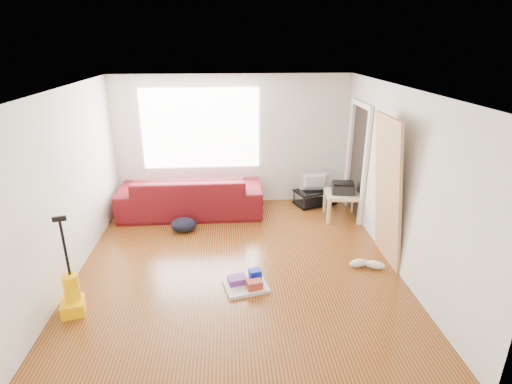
{
  "coord_description": "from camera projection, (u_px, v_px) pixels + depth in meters",
  "views": [
    {
      "loc": [
        -0.11,
        -5.04,
        3.08
      ],
      "look_at": [
        0.31,
        0.6,
        0.91
      ],
      "focal_mm": 28.0,
      "sensor_mm": 36.0,
      "label": 1
    }
  ],
  "objects": [
    {
      "name": "sneakers",
      "position": [
        367.0,
        264.0,
        5.73
      ],
      "size": [
        0.52,
        0.27,
        0.12
      ],
      "rotation": [
        0.0,
        0.0,
        -0.26
      ],
      "color": "silver",
      "rests_on": "ground"
    },
    {
      "name": "tv_stand",
      "position": [
        315.0,
        197.0,
        7.92
      ],
      "size": [
        0.89,
        0.69,
        0.3
      ],
      "rotation": [
        0.0,
        0.0,
        0.34
      ],
      "color": "black",
      "rests_on": "ground"
    },
    {
      "name": "printer",
      "position": [
        343.0,
        188.0,
        7.16
      ],
      "size": [
        0.44,
        0.37,
        0.21
      ],
      "rotation": [
        0.0,
        0.0,
        -0.18
      ],
      "color": "black",
      "rests_on": "side_table"
    },
    {
      "name": "side_table",
      "position": [
        342.0,
        197.0,
        7.23
      ],
      "size": [
        0.65,
        0.65,
        0.48
      ],
      "rotation": [
        0.0,
        0.0,
        -0.11
      ],
      "color": "tan",
      "rests_on": "ground"
    },
    {
      "name": "cleaning_tray",
      "position": [
        247.0,
        283.0,
        5.29
      ],
      "size": [
        0.63,
        0.55,
        0.2
      ],
      "rotation": [
        0.0,
        0.0,
        0.23
      ],
      "color": "beige",
      "rests_on": "ground"
    },
    {
      "name": "sofa",
      "position": [
        192.0,
        213.0,
        7.56
      ],
      "size": [
        2.61,
        1.02,
        0.76
      ],
      "primitive_type": "imported",
      "rotation": [
        0.0,
        0.0,
        3.14
      ],
      "color": "#530C10",
      "rests_on": "ground"
    },
    {
      "name": "door_panel",
      "position": [
        379.0,
        259.0,
        5.99
      ],
      "size": [
        0.27,
        0.86,
        2.14
      ],
      "primitive_type": "cube",
      "rotation": [
        0.0,
        -0.1,
        0.0
      ],
      "color": "#A3744A",
      "rests_on": "ground"
    },
    {
      "name": "tv",
      "position": [
        316.0,
        182.0,
        7.81
      ],
      "size": [
        0.6,
        0.08,
        0.35
      ],
      "primitive_type": "imported",
      "rotation": [
        0.0,
        0.0,
        3.14
      ],
      "color": "black",
      "rests_on": "tv_stand"
    },
    {
      "name": "bucket",
      "position": [
        212.0,
        219.0,
        7.31
      ],
      "size": [
        0.29,
        0.29,
        0.28
      ],
      "primitive_type": "cylinder",
      "rotation": [
        0.0,
        0.0,
        0.07
      ],
      "color": "blue",
      "rests_on": "ground"
    },
    {
      "name": "vacuum",
      "position": [
        72.0,
        295.0,
        4.75
      ],
      "size": [
        0.32,
        0.35,
        1.23
      ],
      "rotation": [
        0.0,
        0.0,
        0.26
      ],
      "color": "#FFBC00",
      "rests_on": "ground"
    },
    {
      "name": "room",
      "position": [
        241.0,
        181.0,
        5.5
      ],
      "size": [
        4.51,
        5.01,
        2.51
      ],
      "color": "#56240E",
      "rests_on": "ground"
    },
    {
      "name": "backpack",
      "position": [
        184.0,
        231.0,
        6.85
      ],
      "size": [
        0.46,
        0.38,
        0.24
      ],
      "primitive_type": "ellipsoid",
      "rotation": [
        0.0,
        0.0,
        0.06
      ],
      "color": "black",
      "rests_on": "ground"
    },
    {
      "name": "toilet_paper",
      "position": [
        212.0,
        210.0,
        7.22
      ],
      "size": [
        0.12,
        0.12,
        0.11
      ],
      "primitive_type": "cylinder",
      "color": "silver",
      "rests_on": "bucket"
    }
  ]
}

